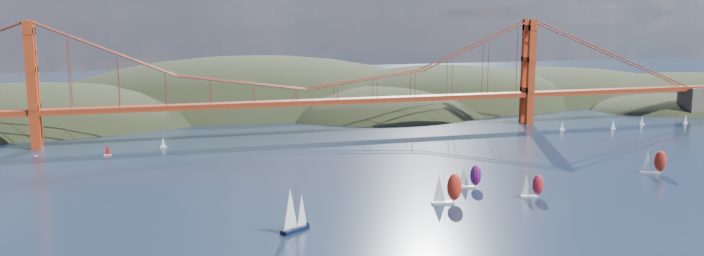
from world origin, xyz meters
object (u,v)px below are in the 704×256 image
racer_0 (446,188)px  racer_2 (653,161)px  racer_rwb (470,176)px  sloop_navy (294,210)px  racer_1 (532,185)px

racer_0 → racer_2: racer_0 is taller
racer_2 → racer_rwb: size_ratio=1.10×
sloop_navy → racer_0: bearing=-17.2°
racer_1 → racer_2: (59.75, 16.15, 0.68)m
racer_rwb → racer_1: bearing=-36.5°
racer_0 → racer_rwb: (15.57, 15.91, -0.86)m
racer_2 → racer_rwb: racer_2 is taller
sloop_navy → racer_1: sloop_navy is taller
sloop_navy → racer_1: 80.80m
sloop_navy → racer_0: sloop_navy is taller
racer_0 → racer_2: bearing=16.5°
racer_rwb → racer_0: bearing=-120.9°
racer_2 → racer_rwb: 73.54m
racer_0 → racer_rwb: 22.28m
racer_1 → racer_rwb: racer_rwb is taller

